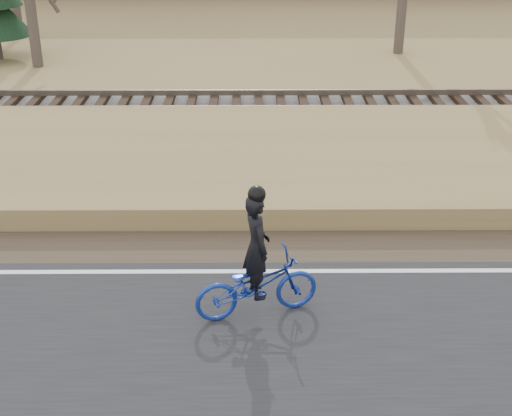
{
  "coord_description": "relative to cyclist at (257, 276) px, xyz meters",
  "views": [
    {
      "loc": [
        3.41,
        -10.12,
        6.17
      ],
      "look_at": [
        3.48,
        0.5,
        1.1
      ],
      "focal_mm": 50.0,
      "sensor_mm": 36.0,
      "label": 1
    }
  ],
  "objects": [
    {
      "name": "ballast",
      "position": [
        -3.48,
        9.04,
        -0.5
      ],
      "size": [
        120.0,
        3.0,
        0.45
      ],
      "primitive_type": "cube",
      "color": "slate",
      "rests_on": "ground"
    },
    {
      "name": "ground",
      "position": [
        -3.48,
        1.04,
        -0.72
      ],
      "size": [
        120.0,
        120.0,
        0.0
      ],
      "primitive_type": "plane",
      "color": "olive",
      "rests_on": "ground"
    },
    {
      "name": "edge_line",
      "position": [
        -3.48,
        1.24,
        -0.66
      ],
      "size": [
        120.0,
        0.12,
        0.01
      ],
      "primitive_type": "cube",
      "color": "silver",
      "rests_on": "road"
    },
    {
      "name": "cyclist",
      "position": [
        0.0,
        0.0,
        0.0
      ],
      "size": [
        2.0,
        1.16,
        2.11
      ],
      "rotation": [
        0.0,
        0.0,
        1.85
      ],
      "color": "navy",
      "rests_on": "road"
    },
    {
      "name": "embankment",
      "position": [
        -3.48,
        5.24,
        -0.5
      ],
      "size": [
        120.0,
        5.0,
        0.44
      ],
      "primitive_type": "cube",
      "color": "olive",
      "rests_on": "ground"
    },
    {
      "name": "railroad",
      "position": [
        -3.48,
        9.04,
        -0.19
      ],
      "size": [
        120.0,
        2.4,
        0.29
      ],
      "color": "black",
      "rests_on": "ballast"
    },
    {
      "name": "shoulder",
      "position": [
        -3.48,
        2.24,
        -0.7
      ],
      "size": [
        120.0,
        1.6,
        0.04
      ],
      "primitive_type": "cube",
      "color": "#473A2B",
      "rests_on": "ground"
    }
  ]
}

